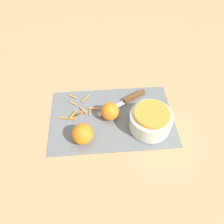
{
  "coord_description": "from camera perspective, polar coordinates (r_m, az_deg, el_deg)",
  "views": [
    {
      "loc": [
        0.04,
        0.52,
        0.68
      ],
      "look_at": [
        0.0,
        0.0,
        0.04
      ],
      "focal_mm": 35.0,
      "sensor_mm": 36.0,
      "label": 1
    }
  ],
  "objects": [
    {
      "name": "ground_plane",
      "position": [
        0.86,
        -0.0,
        -1.52
      ],
      "size": [
        4.0,
        4.0,
        0.0
      ],
      "primitive_type": "plane",
      "color": "tan"
    },
    {
      "name": "cutting_board",
      "position": [
        0.86,
        -0.0,
        -1.39
      ],
      "size": [
        0.48,
        0.31,
        0.01
      ],
      "color": "slate",
      "rests_on": "ground_plane"
    },
    {
      "name": "bowl_speckled",
      "position": [
        0.81,
        10.08,
        -2.06
      ],
      "size": [
        0.15,
        0.15,
        0.08
      ],
      "color": "silver",
      "rests_on": "cutting_board"
    },
    {
      "name": "knife",
      "position": [
        0.91,
        4.7,
        3.5
      ],
      "size": [
        0.21,
        0.13,
        0.02
      ],
      "rotation": [
        0.0,
        0.0,
        0.5
      ],
      "color": "brown",
      "rests_on": "cutting_board"
    },
    {
      "name": "orange_left",
      "position": [
        0.77,
        -7.65,
        -5.69
      ],
      "size": [
        0.08,
        0.08,
        0.08
      ],
      "color": "orange",
      "rests_on": "cutting_board"
    },
    {
      "name": "orange_right",
      "position": [
        0.82,
        -0.53,
        0.02
      ],
      "size": [
        0.07,
        0.07,
        0.07
      ],
      "color": "orange",
      "rests_on": "cutting_board"
    },
    {
      "name": "peel_pile",
      "position": [
        0.88,
        -8.5,
        0.55
      ],
      "size": [
        0.19,
        0.14,
        0.01
      ],
      "color": "orange",
      "rests_on": "cutting_board"
    }
  ]
}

